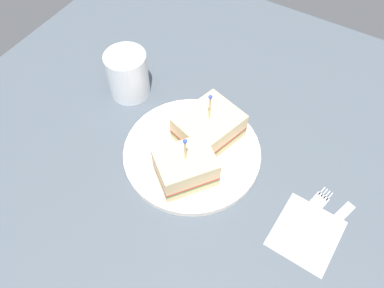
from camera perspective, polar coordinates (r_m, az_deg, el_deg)
ground_plane at (r=69.51cm, az=0.00°, el=-1.97°), size 96.87×96.87×2.00cm
plate at (r=68.21cm, az=0.00°, el=-1.25°), size 24.14×24.14×1.13cm
sandwich_half_front at (r=62.53cm, az=-0.94°, el=-3.51°), size 11.19×11.57×10.46cm
sandwich_half_back at (r=67.57cm, az=2.48°, el=2.51°), size 11.28×12.42×10.75cm
drink_glass at (r=76.03cm, az=-9.42°, el=9.93°), size 7.86×7.86×9.28cm
napkin at (r=64.12cm, az=16.48°, el=-12.47°), size 9.98×10.99×0.15cm
fork at (r=66.07cm, az=17.27°, el=-9.13°), size 4.19×12.76×0.35cm
knife at (r=65.63cm, az=19.66°, el=-11.32°), size 5.09×13.00×0.35cm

